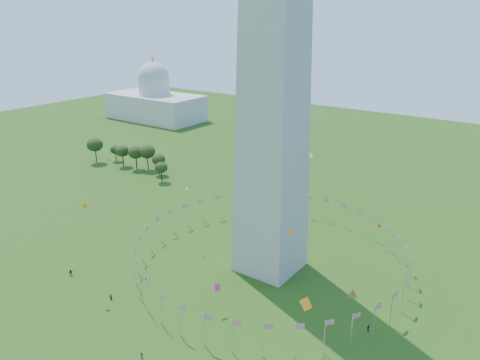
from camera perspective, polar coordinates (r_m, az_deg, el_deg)
name	(u,v)px	position (r m, az deg, el deg)	size (l,w,h in m)	color
ground	(150,359)	(113.57, -10.92, -20.67)	(600.00, 600.00, 0.00)	#224610
flag_ring	(270,253)	(143.07, 3.67, -8.92)	(80.24, 80.24, 9.00)	silver
capitol_building	(154,87)	(345.12, -10.43, 11.05)	(70.00, 35.00, 46.00)	beige
kites_aloft	(245,261)	(111.54, 0.61, -9.84)	(101.70, 65.04, 37.05)	#CC2699
tree_line_west	(130,157)	(237.46, -13.25, 2.70)	(55.44, 15.70, 12.76)	#2E4818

